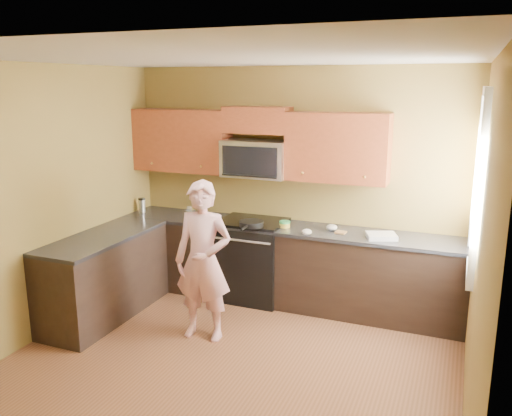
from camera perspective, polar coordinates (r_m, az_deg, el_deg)
The scene contains 25 objects.
floor at distance 4.91m, azimuth -3.69°, elevation -17.33°, with size 4.00×4.00×0.00m, color brown.
ceiling at distance 4.23m, azimuth -4.26°, elevation 15.98°, with size 4.00×4.00×0.00m, color white.
wall_back at distance 6.19m, azimuth 4.15°, elevation 2.58°, with size 4.00×4.00×0.00m, color olive.
wall_front at distance 2.83m, azimuth -22.31°, elevation -11.77°, with size 4.00×4.00×0.00m, color olive.
wall_left at distance 5.53m, azimuth -22.93°, elevation 0.24°, with size 4.00×4.00×0.00m, color olive.
wall_right at distance 3.97m, azimuth 23.12°, elevation -4.66°, with size 4.00×4.00×0.00m, color olive.
cabinet_back_run at distance 6.16m, azimuth 3.14°, elevation -6.26°, with size 4.00×0.60×0.88m, color black.
cabinet_left_run at distance 6.02m, azimuth -16.07°, elevation -7.25°, with size 0.60×1.60×0.88m, color black.
countertop_back at distance 6.01m, azimuth 3.17°, elevation -2.15°, with size 4.00×0.62×0.04m, color black.
countertop_left at distance 5.87m, azimuth -16.28°, elevation -3.05°, with size 0.62×1.60×0.04m, color black.
stove at distance 6.25m, azimuth -0.41°, elevation -5.58°, with size 0.76×0.65×0.95m, color black, non-canonical shape.
microwave at distance 6.12m, azimuth 0.02°, elevation 3.44°, with size 0.76×0.40×0.42m, color silver, non-canonical shape.
upper_cab_left at distance 6.58m, azimuth -7.90°, elevation 4.01°, with size 1.22×0.33×0.75m, color brown, non-canonical shape.
upper_cab_right at distance 5.88m, azimuth 8.69°, elevation 2.86°, with size 1.12×0.33×0.75m, color brown, non-canonical shape.
upper_cab_over_mw at distance 6.08m, azimuth 0.14°, elevation 9.54°, with size 0.76×0.33×0.30m, color brown.
window at distance 5.07m, azimuth 23.07°, elevation 2.58°, with size 0.06×1.06×1.66m, color white, non-canonical shape.
woman at distance 5.22m, azimuth -5.74°, elevation -5.75°, with size 0.58×0.38×1.60m, color pink.
frying_pan at distance 5.87m, azimuth -0.50°, elevation -1.99°, with size 0.27×0.48×0.06m, color black, non-canonical shape.
butter_tub at distance 5.95m, azimuth 3.13°, elevation -2.10°, with size 0.12×0.12×0.09m, color yellow, non-canonical shape.
toast_slice at distance 5.79m, azimuth 9.18°, elevation -2.62°, with size 0.11×0.11×0.01m, color #B27F47.
napkin_a at distance 5.68m, azimuth 5.53°, elevation -2.59°, with size 0.11×0.12×0.06m, color silver.
napkin_b at distance 5.87m, azimuth 8.22°, elevation -2.10°, with size 0.12×0.13×0.07m, color silver.
dish_towel at distance 5.67m, azimuth 13.45°, elevation -2.97°, with size 0.30×0.24×0.05m, color white.
travel_mug at distance 6.78m, azimuth -12.21°, elevation -0.47°, with size 0.09×0.09×0.18m, color silver, non-canonical shape.
glass_a at distance 6.47m, azimuth -7.25°, elevation -0.38°, with size 0.07×0.07×0.12m, color silver.
Camera 1 is at (1.86, -3.79, 2.50)m, focal length 36.90 mm.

